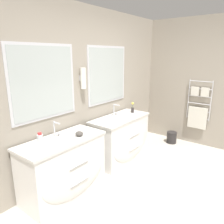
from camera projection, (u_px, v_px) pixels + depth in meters
name	position (u px, v px, depth m)	size (l,w,h in m)	color
ground_plane	(190.00, 209.00, 2.74)	(16.00, 16.00, 0.00)	#BCB5A8
wall_back	(83.00, 91.00, 3.47)	(5.93, 0.16, 2.60)	#9E9384
wall_right	(193.00, 83.00, 4.56)	(0.13, 3.69, 2.60)	#9E9384
vanity_left	(65.00, 167.00, 2.94)	(1.18, 0.59, 0.80)	white
vanity_right	(121.00, 138.00, 3.94)	(1.18, 0.59, 0.80)	white
faucet_left	(55.00, 129.00, 2.90)	(0.17, 0.13, 0.22)	silver
faucet_right	(115.00, 110.00, 3.90)	(0.17, 0.13, 0.22)	silver
toiletry_bottle	(40.00, 142.00, 2.49)	(0.07, 0.07, 0.22)	silver
amenity_bowl	(79.00, 134.00, 2.96)	(0.11, 0.11, 0.06)	#4C4742
flower_vase	(133.00, 108.00, 4.13)	(0.05, 0.05, 0.20)	#332D2D
soap_dish	(114.00, 122.00, 3.50)	(0.08, 0.06, 0.04)	white
waste_bin	(172.00, 137.00, 4.75)	(0.21, 0.21, 0.25)	#282626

